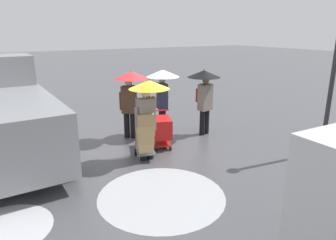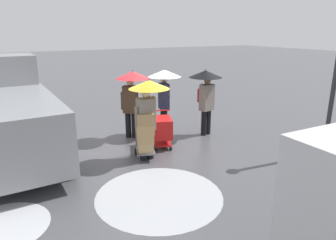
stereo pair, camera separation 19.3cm
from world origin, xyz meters
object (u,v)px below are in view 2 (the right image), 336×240
at_px(hand_dolly_boxes, 145,132).
at_px(pedestrian_far_side, 148,101).
at_px(shopping_cart_vendor, 162,129).
at_px(pedestrian_white_side, 132,88).
at_px(pedestrian_pink_side, 164,86).
at_px(cargo_van_parked_right, 11,115).
at_px(pedestrian_black_side, 206,87).

distance_m(hand_dolly_boxes, pedestrian_far_side, 0.83).
relative_size(shopping_cart_vendor, pedestrian_white_side, 0.47).
distance_m(pedestrian_pink_side, pedestrian_far_side, 2.16).
distance_m(pedestrian_pink_side, pedestrian_white_side, 1.07).
height_order(pedestrian_pink_side, pedestrian_far_side, same).
height_order(hand_dolly_boxes, pedestrian_far_side, pedestrian_far_side).
height_order(cargo_van_parked_right, pedestrian_far_side, cargo_van_parked_right).
height_order(pedestrian_pink_side, pedestrian_black_side, same).
xyz_separation_m(hand_dolly_boxes, pedestrian_pink_side, (-1.45, -1.62, 0.83)).
bearing_deg(pedestrian_white_side, pedestrian_pink_side, 174.18).
bearing_deg(pedestrian_far_side, cargo_van_parked_right, -31.34).
bearing_deg(pedestrian_black_side, shopping_cart_vendor, 10.24).
relative_size(hand_dolly_boxes, pedestrian_white_side, 0.61).
distance_m(cargo_van_parked_right, pedestrian_black_side, 5.64).
bearing_deg(shopping_cart_vendor, pedestrian_white_side, -70.91).
bearing_deg(pedestrian_white_side, cargo_van_parked_right, -1.70).
xyz_separation_m(shopping_cart_vendor, pedestrian_pink_side, (-0.66, -1.09, 1.02)).
relative_size(cargo_van_parked_right, pedestrian_black_side, 2.51).
relative_size(hand_dolly_boxes, pedestrian_black_side, 0.61).
bearing_deg(pedestrian_black_side, pedestrian_white_side, -22.32).
xyz_separation_m(shopping_cart_vendor, pedestrian_black_side, (-1.73, -0.31, 1.00)).
relative_size(shopping_cart_vendor, pedestrian_pink_side, 0.47).
xyz_separation_m(cargo_van_parked_right, pedestrian_black_side, (-5.54, 0.98, 0.39)).
bearing_deg(hand_dolly_boxes, pedestrian_far_side, 142.86).
relative_size(hand_dolly_boxes, pedestrian_pink_side, 0.61).
height_order(shopping_cart_vendor, pedestrian_far_side, pedestrian_far_side).
xyz_separation_m(pedestrian_pink_side, pedestrian_black_side, (-1.08, 0.77, -0.01)).
height_order(hand_dolly_boxes, pedestrian_pink_side, pedestrian_pink_side).
bearing_deg(shopping_cart_vendor, cargo_van_parked_right, -18.79).
xyz_separation_m(pedestrian_pink_side, pedestrian_far_side, (1.37, 1.67, 0.00)).
bearing_deg(pedestrian_white_side, shopping_cart_vendor, 109.09).
relative_size(shopping_cart_vendor, hand_dolly_boxes, 0.77).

